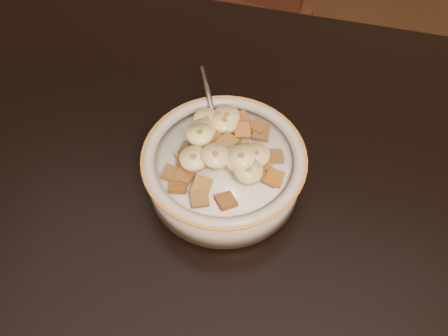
% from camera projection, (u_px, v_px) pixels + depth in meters
% --- Properties ---
extents(table, '(1.42, 0.94, 0.04)m').
position_uv_depth(table, '(80.00, 232.00, 0.60)').
color(table, black).
rests_on(table, floor).
extents(chair, '(0.46, 0.46, 0.90)m').
position_uv_depth(chair, '(216.00, 28.00, 1.25)').
color(chair, '#391B12').
rests_on(chair, floor).
extents(cereal_bowl, '(0.18, 0.18, 0.04)m').
position_uv_depth(cereal_bowl, '(224.00, 172.00, 0.60)').
color(cereal_bowl, '#B7AC9C').
rests_on(cereal_bowl, table).
extents(milk, '(0.15, 0.15, 0.00)m').
position_uv_depth(milk, '(224.00, 161.00, 0.58)').
color(milk, silver).
rests_on(milk, cereal_bowl).
extents(spoon, '(0.05, 0.05, 0.01)m').
position_uv_depth(spoon, '(219.00, 139.00, 0.60)').
color(spoon, '#A3A3A3').
rests_on(spoon, cereal_bowl).
extents(cereal_square_0, '(0.03, 0.03, 0.01)m').
position_uv_depth(cereal_square_0, '(244.00, 151.00, 0.57)').
color(cereal_square_0, brown).
rests_on(cereal_square_0, milk).
extents(cereal_square_1, '(0.03, 0.03, 0.01)m').
position_uv_depth(cereal_square_1, '(241.00, 118.00, 0.61)').
color(cereal_square_1, '#975D22').
rests_on(cereal_square_1, milk).
extents(cereal_square_2, '(0.03, 0.03, 0.01)m').
position_uv_depth(cereal_square_2, '(228.00, 142.00, 0.57)').
color(cereal_square_2, brown).
rests_on(cereal_square_2, milk).
extents(cereal_square_3, '(0.03, 0.03, 0.01)m').
position_uv_depth(cereal_square_3, '(211.00, 135.00, 0.58)').
color(cereal_square_3, brown).
rests_on(cereal_square_3, milk).
extents(cereal_square_4, '(0.02, 0.02, 0.01)m').
position_uv_depth(cereal_square_4, '(249.00, 151.00, 0.57)').
color(cereal_square_4, brown).
rests_on(cereal_square_4, milk).
extents(cereal_square_5, '(0.03, 0.03, 0.01)m').
position_uv_depth(cereal_square_5, '(199.00, 198.00, 0.54)').
color(cereal_square_5, brown).
rests_on(cereal_square_5, milk).
extents(cereal_square_6, '(0.03, 0.03, 0.01)m').
position_uv_depth(cereal_square_6, '(185.00, 174.00, 0.56)').
color(cereal_square_6, brown).
rests_on(cereal_square_6, milk).
extents(cereal_square_7, '(0.03, 0.03, 0.01)m').
position_uv_depth(cereal_square_7, '(226.00, 201.00, 0.54)').
color(cereal_square_7, brown).
rests_on(cereal_square_7, milk).
extents(cereal_square_8, '(0.02, 0.02, 0.01)m').
position_uv_depth(cereal_square_8, '(172.00, 174.00, 0.56)').
color(cereal_square_8, brown).
rests_on(cereal_square_8, milk).
extents(cereal_square_9, '(0.03, 0.03, 0.01)m').
position_uv_depth(cereal_square_9, '(186.00, 158.00, 0.57)').
color(cereal_square_9, '#97622C').
rests_on(cereal_square_9, milk).
extents(cereal_square_10, '(0.03, 0.03, 0.01)m').
position_uv_depth(cereal_square_10, '(270.00, 177.00, 0.56)').
color(cereal_square_10, brown).
rests_on(cereal_square_10, milk).
extents(cereal_square_11, '(0.03, 0.03, 0.01)m').
position_uv_depth(cereal_square_11, '(213.00, 125.00, 0.60)').
color(cereal_square_11, '#98571C').
rests_on(cereal_square_11, milk).
extents(cereal_square_12, '(0.03, 0.03, 0.01)m').
position_uv_depth(cereal_square_12, '(258.00, 127.00, 0.60)').
color(cereal_square_12, olive).
rests_on(cereal_square_12, milk).
extents(cereal_square_13, '(0.03, 0.03, 0.01)m').
position_uv_depth(cereal_square_13, '(261.00, 163.00, 0.56)').
color(cereal_square_13, olive).
rests_on(cereal_square_13, milk).
extents(cereal_square_14, '(0.03, 0.03, 0.01)m').
position_uv_depth(cereal_square_14, '(242.00, 130.00, 0.59)').
color(cereal_square_14, '#96572B').
rests_on(cereal_square_14, milk).
extents(cereal_square_15, '(0.03, 0.03, 0.01)m').
position_uv_depth(cereal_square_15, '(256.00, 158.00, 0.57)').
color(cereal_square_15, brown).
rests_on(cereal_square_15, milk).
extents(cereal_square_16, '(0.03, 0.03, 0.01)m').
position_uv_depth(cereal_square_16, '(188.00, 163.00, 0.57)').
color(cereal_square_16, '#9B5525').
rests_on(cereal_square_16, milk).
extents(cereal_square_17, '(0.02, 0.02, 0.01)m').
position_uv_depth(cereal_square_17, '(178.00, 186.00, 0.56)').
color(cereal_square_17, brown).
rests_on(cereal_square_17, milk).
extents(cereal_square_18, '(0.02, 0.02, 0.01)m').
position_uv_depth(cereal_square_18, '(274.00, 178.00, 0.56)').
color(cereal_square_18, brown).
rests_on(cereal_square_18, milk).
extents(cereal_square_19, '(0.02, 0.02, 0.01)m').
position_uv_depth(cereal_square_19, '(261.00, 134.00, 0.60)').
color(cereal_square_19, brown).
rests_on(cereal_square_19, milk).
extents(cereal_square_20, '(0.02, 0.02, 0.01)m').
position_uv_depth(cereal_square_20, '(202.00, 186.00, 0.55)').
color(cereal_square_20, olive).
rests_on(cereal_square_20, milk).
extents(cereal_square_21, '(0.02, 0.02, 0.01)m').
position_uv_depth(cereal_square_21, '(189.00, 149.00, 0.58)').
color(cereal_square_21, brown).
rests_on(cereal_square_21, milk).
extents(cereal_square_22, '(0.03, 0.03, 0.01)m').
position_uv_depth(cereal_square_22, '(275.00, 156.00, 0.58)').
color(cereal_square_22, olive).
rests_on(cereal_square_22, milk).
extents(cereal_square_23, '(0.03, 0.03, 0.01)m').
position_uv_depth(cereal_square_23, '(214.00, 140.00, 0.58)').
color(cereal_square_23, brown).
rests_on(cereal_square_23, milk).
extents(banana_slice_0, '(0.04, 0.04, 0.02)m').
position_uv_depth(banana_slice_0, '(224.00, 122.00, 0.59)').
color(banana_slice_0, '#F0E17F').
rests_on(banana_slice_0, milk).
extents(banana_slice_1, '(0.04, 0.04, 0.01)m').
position_uv_depth(banana_slice_1, '(215.00, 156.00, 0.55)').
color(banana_slice_1, tan).
rests_on(banana_slice_1, milk).
extents(banana_slice_2, '(0.04, 0.04, 0.01)m').
position_uv_depth(banana_slice_2, '(200.00, 135.00, 0.57)').
color(banana_slice_2, '#FDED87').
rests_on(banana_slice_2, milk).
extents(banana_slice_3, '(0.04, 0.04, 0.01)m').
position_uv_depth(banana_slice_3, '(238.00, 159.00, 0.55)').
color(banana_slice_3, '#F5E780').
rests_on(banana_slice_3, milk).
extents(banana_slice_4, '(0.03, 0.03, 0.01)m').
position_uv_depth(banana_slice_4, '(207.00, 120.00, 0.59)').
color(banana_slice_4, '#FBE97A').
rests_on(banana_slice_4, milk).
extents(banana_slice_5, '(0.04, 0.04, 0.01)m').
position_uv_depth(banana_slice_5, '(248.00, 171.00, 0.54)').
color(banana_slice_5, '#D9BE7C').
rests_on(banana_slice_5, milk).
extents(banana_slice_6, '(0.04, 0.04, 0.01)m').
position_uv_depth(banana_slice_6, '(203.00, 131.00, 0.58)').
color(banana_slice_6, '#EAD487').
rests_on(banana_slice_6, milk).
extents(banana_slice_7, '(0.04, 0.04, 0.01)m').
position_uv_depth(banana_slice_7, '(227.00, 117.00, 0.59)').
color(banana_slice_7, '#F3DD91').
rests_on(banana_slice_7, milk).
extents(banana_slice_8, '(0.04, 0.04, 0.01)m').
position_uv_depth(banana_slice_8, '(241.00, 158.00, 0.54)').
color(banana_slice_8, '#FFF17E').
rests_on(banana_slice_8, milk).
extents(banana_slice_9, '(0.04, 0.04, 0.01)m').
position_uv_depth(banana_slice_9, '(256.00, 155.00, 0.56)').
color(banana_slice_9, '#FADA82').
rests_on(banana_slice_9, milk).
extents(banana_slice_10, '(0.04, 0.04, 0.01)m').
position_uv_depth(banana_slice_10, '(193.00, 159.00, 0.55)').
color(banana_slice_10, '#E0D183').
rests_on(banana_slice_10, milk).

